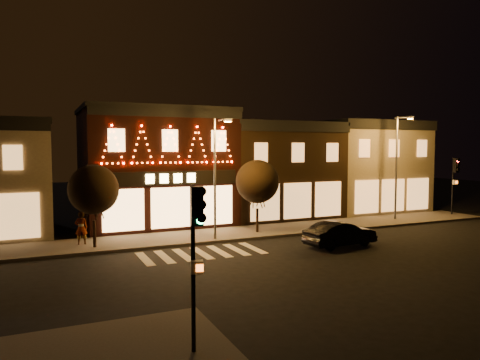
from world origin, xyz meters
TOP-DOWN VIEW (x-y plane):
  - ground at (0.00, 0.00)m, footprint 120.00×120.00m
  - sidewalk_far at (2.00, 8.00)m, footprint 44.00×4.00m
  - building_pulp at (0.00, 13.98)m, footprint 10.20×8.34m
  - building_right_a at (9.50, 13.99)m, footprint 9.20×8.28m
  - building_right_b at (18.50, 13.99)m, footprint 9.20×8.28m
  - traffic_signal_near at (-4.08, -7.26)m, footprint 0.37×0.47m
  - traffic_signal_far at (23.01, 7.90)m, footprint 0.36×0.52m
  - streetlamp_mid at (1.80, 6.39)m, footprint 0.57×1.62m
  - streetlamp_right at (16.92, 7.80)m, footprint 0.58×1.77m
  - tree_left at (-5.04, 7.12)m, footprint 2.69×2.69m
  - tree_right at (4.99, 7.48)m, footprint 2.77×2.77m
  - dark_sedan at (7.69, 2.39)m, footprint 4.43×1.90m
  - pedestrian at (-5.62, 8.20)m, footprint 0.70×0.48m

SIDE VIEW (x-z plane):
  - ground at x=0.00m, z-range 0.00..0.00m
  - sidewalk_far at x=2.00m, z-range 0.00..0.15m
  - dark_sedan at x=7.69m, z-range 0.00..1.42m
  - pedestrian at x=-5.62m, z-range 0.15..1.99m
  - traffic_signal_near at x=-4.08m, z-range 1.06..5.48m
  - tree_left at x=-5.04m, z-range 1.05..5.55m
  - tree_right at x=4.99m, z-range 1.08..5.71m
  - traffic_signal_far at x=23.01m, z-range 1.13..5.71m
  - building_right_a at x=9.50m, z-range 0.01..7.51m
  - building_right_b at x=18.50m, z-range 0.01..7.81m
  - building_pulp at x=0.00m, z-range 0.01..8.31m
  - streetlamp_mid at x=1.80m, z-range 0.76..7.84m
  - streetlamp_right at x=16.92m, z-range 0.82..8.53m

